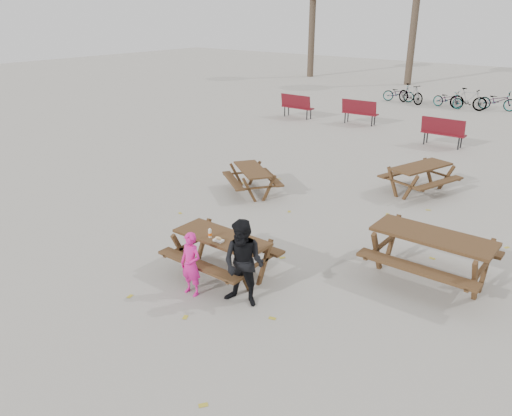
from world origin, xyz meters
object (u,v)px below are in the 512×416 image
Objects in this scene: soda_bottle at (210,234)px; adult at (244,264)px; picnic_table_north at (252,181)px; child at (191,264)px; picnic_table_far at (420,179)px; picnic_table_east at (430,257)px; food_tray at (218,240)px; main_picnic_table at (222,246)px.

soda_bottle is 0.11× the size of adult.
child is at bearing -27.73° from picnic_table_north.
adult reaches higher than picnic_table_far.
child is 0.65× the size of picnic_table_far.
child is 0.55× the size of picnic_table_east.
food_tray is at bearing 145.75° from adult.
soda_bottle is 0.11× the size of picnic_table_north.
main_picnic_table is 1.04× the size of picnic_table_far.
adult is 5.34m from picnic_table_north.
picnic_table_far is (1.07, 6.67, -0.42)m from food_tray.
picnic_table_far is (0.25, 6.98, -0.37)m from adult.
main_picnic_table is 10.59× the size of soda_bottle.
picnic_table_east is (2.11, 2.65, -0.30)m from adult.
soda_bottle reaches higher than picnic_table_east.
food_tray is 6.77m from picnic_table_far.
picnic_table_east is at bearing 38.59° from food_tray.
picnic_table_north is (-3.22, 4.24, -0.41)m from adult.
main_picnic_table is 1.21× the size of adult.
food_tray is 0.67m from child.
adult reaches higher than soda_bottle.
child is (0.04, -0.82, -0.02)m from main_picnic_table.
main_picnic_table is 3.73m from picnic_table_east.
food_tray reaches higher than picnic_table_north.
soda_bottle is at bearing -128.36° from main_picnic_table.
picnic_table_east is at bearing 35.26° from main_picnic_table.
adult is 0.96× the size of picnic_table_north.
adult is at bearing -17.56° from picnic_table_north.
adult is at bearing 16.77° from child.
child is 0.73× the size of picnic_table_north.
adult reaches higher than food_tray.
food_tray is at bearing 81.15° from child.
adult is at bearing -28.36° from main_picnic_table.
child reaches higher than picnic_table_east.
soda_bottle is 0.15× the size of child.
adult is (1.06, -0.34, -0.10)m from soda_bottle.
soda_bottle is at bearing 148.38° from adult.
picnic_table_north is at bearing 114.42° from child.
child reaches higher than picnic_table_far.
child is (-0.07, -0.62, -0.23)m from food_tray.
picnic_table_east is 4.71m from picnic_table_far.
picnic_table_far is (3.46, 2.74, 0.04)m from picnic_table_north.
picnic_table_east reaches higher than picnic_table_far.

